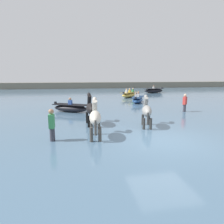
{
  "coord_description": "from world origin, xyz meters",
  "views": [
    {
      "loc": [
        -3.38,
        -7.04,
        2.87
      ],
      "look_at": [
        -1.39,
        3.76,
        0.86
      ],
      "focal_mm": 31.63,
      "sensor_mm": 36.0,
      "label": 1
    }
  ],
  "objects_px": {
    "horse_trailing_pinto": "(95,118)",
    "boat_far_inshore": "(154,91)",
    "person_wading_mid": "(52,128)",
    "horse_lead_black": "(91,109)",
    "boat_far_offshore": "(71,108)",
    "horse_flank_grey": "(147,112)",
    "person_spectator_far": "(185,105)",
    "boat_near_starboard": "(129,95)",
    "boat_distant_east": "(138,99)"
  },
  "relations": [
    {
      "from": "boat_near_starboard",
      "to": "person_wading_mid",
      "type": "height_order",
      "value": "person_wading_mid"
    },
    {
      "from": "horse_lead_black",
      "to": "boat_distant_east",
      "type": "bearing_deg",
      "value": 57.38
    },
    {
      "from": "horse_flank_grey",
      "to": "boat_near_starboard",
      "type": "bearing_deg",
      "value": 78.36
    },
    {
      "from": "horse_lead_black",
      "to": "boat_distant_east",
      "type": "relative_size",
      "value": 0.69
    },
    {
      "from": "boat_far_inshore",
      "to": "person_wading_mid",
      "type": "distance_m",
      "value": 23.97
    },
    {
      "from": "boat_far_inshore",
      "to": "horse_flank_grey",
      "type": "bearing_deg",
      "value": -113.17
    },
    {
      "from": "boat_far_inshore",
      "to": "horse_lead_black",
      "type": "bearing_deg",
      "value": -120.98
    },
    {
      "from": "horse_trailing_pinto",
      "to": "boat_far_inshore",
      "type": "relative_size",
      "value": 0.6
    },
    {
      "from": "horse_flank_grey",
      "to": "boat_far_inshore",
      "type": "distance_m",
      "value": 20.65
    },
    {
      "from": "horse_trailing_pinto",
      "to": "boat_near_starboard",
      "type": "distance_m",
      "value": 15.75
    },
    {
      "from": "horse_flank_grey",
      "to": "boat_far_offshore",
      "type": "relative_size",
      "value": 0.7
    },
    {
      "from": "horse_flank_grey",
      "to": "boat_far_offshore",
      "type": "height_order",
      "value": "horse_flank_grey"
    },
    {
      "from": "horse_flank_grey",
      "to": "boat_near_starboard",
      "type": "relative_size",
      "value": 0.71
    },
    {
      "from": "person_spectator_far",
      "to": "boat_distant_east",
      "type": "bearing_deg",
      "value": 107.89
    },
    {
      "from": "horse_lead_black",
      "to": "person_spectator_far",
      "type": "relative_size",
      "value": 1.21
    },
    {
      "from": "person_wading_mid",
      "to": "person_spectator_far",
      "type": "distance_m",
      "value": 9.85
    },
    {
      "from": "person_wading_mid",
      "to": "person_spectator_far",
      "type": "relative_size",
      "value": 1.0
    },
    {
      "from": "horse_lead_black",
      "to": "person_wading_mid",
      "type": "bearing_deg",
      "value": -125.05
    },
    {
      "from": "horse_trailing_pinto",
      "to": "boat_distant_east",
      "type": "bearing_deg",
      "value": 63.5
    },
    {
      "from": "boat_far_inshore",
      "to": "person_spectator_far",
      "type": "bearing_deg",
      "value": -104.47
    },
    {
      "from": "horse_lead_black",
      "to": "boat_near_starboard",
      "type": "relative_size",
      "value": 0.74
    },
    {
      "from": "boat_distant_east",
      "to": "person_spectator_far",
      "type": "height_order",
      "value": "person_spectator_far"
    },
    {
      "from": "boat_far_offshore",
      "to": "boat_distant_east",
      "type": "bearing_deg",
      "value": 32.37
    },
    {
      "from": "horse_flank_grey",
      "to": "boat_distant_east",
      "type": "bearing_deg",
      "value": 75.01
    },
    {
      "from": "horse_trailing_pinto",
      "to": "boat_far_offshore",
      "type": "bearing_deg",
      "value": 100.37
    },
    {
      "from": "boat_near_starboard",
      "to": "boat_far_offshore",
      "type": "distance_m",
      "value": 10.78
    },
    {
      "from": "horse_trailing_pinto",
      "to": "boat_far_offshore",
      "type": "xyz_separation_m",
      "value": [
        -1.14,
        6.24,
        -0.53
      ]
    },
    {
      "from": "boat_distant_east",
      "to": "boat_far_offshore",
      "type": "relative_size",
      "value": 1.04
    },
    {
      "from": "person_wading_mid",
      "to": "boat_near_starboard",
      "type": "bearing_deg",
      "value": 64.36
    },
    {
      "from": "boat_distant_east",
      "to": "boat_near_starboard",
      "type": "height_order",
      "value": "boat_near_starboard"
    },
    {
      "from": "horse_lead_black",
      "to": "boat_far_offshore",
      "type": "height_order",
      "value": "horse_lead_black"
    },
    {
      "from": "boat_near_starboard",
      "to": "boat_far_offshore",
      "type": "relative_size",
      "value": 0.98
    },
    {
      "from": "horse_flank_grey",
      "to": "person_wading_mid",
      "type": "distance_m",
      "value": 4.64
    },
    {
      "from": "boat_far_inshore",
      "to": "boat_far_offshore",
      "type": "bearing_deg",
      "value": -130.45
    },
    {
      "from": "horse_trailing_pinto",
      "to": "horse_flank_grey",
      "type": "bearing_deg",
      "value": 25.51
    },
    {
      "from": "boat_near_starboard",
      "to": "person_spectator_far",
      "type": "distance_m",
      "value": 10.07
    },
    {
      "from": "boat_far_inshore",
      "to": "horse_trailing_pinto",
      "type": "bearing_deg",
      "value": -118.09
    },
    {
      "from": "boat_near_starboard",
      "to": "boat_far_offshore",
      "type": "height_order",
      "value": "boat_near_starboard"
    },
    {
      "from": "horse_flank_grey",
      "to": "boat_far_inshore",
      "type": "height_order",
      "value": "horse_flank_grey"
    },
    {
      "from": "boat_near_starboard",
      "to": "person_spectator_far",
      "type": "height_order",
      "value": "person_spectator_far"
    },
    {
      "from": "horse_flank_grey",
      "to": "person_wading_mid",
      "type": "bearing_deg",
      "value": -161.62
    },
    {
      "from": "boat_near_starboard",
      "to": "person_spectator_far",
      "type": "relative_size",
      "value": 1.64
    },
    {
      "from": "person_wading_mid",
      "to": "horse_flank_grey",
      "type": "bearing_deg",
      "value": 18.38
    },
    {
      "from": "horse_trailing_pinto",
      "to": "boat_distant_east",
      "type": "relative_size",
      "value": 0.69
    },
    {
      "from": "boat_far_offshore",
      "to": "boat_far_inshore",
      "type": "bearing_deg",
      "value": 49.55
    },
    {
      "from": "boat_near_starboard",
      "to": "boat_far_inshore",
      "type": "distance_m",
      "value": 7.67
    },
    {
      "from": "boat_near_starboard",
      "to": "boat_distant_east",
      "type": "bearing_deg",
      "value": -94.9
    },
    {
      "from": "horse_lead_black",
      "to": "boat_far_offshore",
      "type": "distance_m",
      "value": 4.2
    },
    {
      "from": "horse_lead_black",
      "to": "person_wading_mid",
      "type": "height_order",
      "value": "horse_lead_black"
    },
    {
      "from": "boat_distant_east",
      "to": "boat_near_starboard",
      "type": "relative_size",
      "value": 1.06
    }
  ]
}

